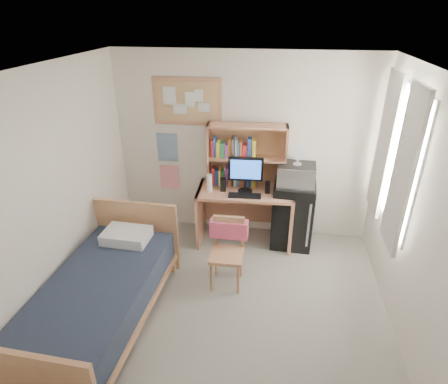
# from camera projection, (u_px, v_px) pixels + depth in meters

# --- Properties ---
(floor) EXTENTS (3.60, 4.20, 0.02)m
(floor) POSITION_uv_depth(u_px,v_px,m) (220.00, 332.00, 3.95)
(floor) COLOR gray
(floor) RESTS_ON ground
(ceiling) EXTENTS (3.60, 4.20, 0.02)m
(ceiling) POSITION_uv_depth(u_px,v_px,m) (219.00, 77.00, 2.79)
(ceiling) COLOR white
(ceiling) RESTS_ON wall_back
(wall_back) EXTENTS (3.60, 0.04, 2.60)m
(wall_back) POSITION_uv_depth(u_px,v_px,m) (244.00, 148.00, 5.23)
(wall_back) COLOR white
(wall_back) RESTS_ON floor
(wall_left) EXTENTS (0.04, 4.20, 2.60)m
(wall_left) POSITION_uv_depth(u_px,v_px,m) (36.00, 211.00, 3.61)
(wall_left) COLOR white
(wall_left) RESTS_ON floor
(wall_right) EXTENTS (0.04, 4.20, 2.60)m
(wall_right) POSITION_uv_depth(u_px,v_px,m) (432.00, 242.00, 3.12)
(wall_right) COLOR white
(wall_right) RESTS_ON floor
(window_unit) EXTENTS (0.10, 1.40, 1.70)m
(window_unit) POSITION_uv_depth(u_px,v_px,m) (396.00, 157.00, 4.06)
(window_unit) COLOR white
(window_unit) RESTS_ON wall_right
(curtain_left) EXTENTS (0.04, 0.55, 1.70)m
(curtain_left) POSITION_uv_depth(u_px,v_px,m) (403.00, 172.00, 3.71)
(curtain_left) COLOR silver
(curtain_left) RESTS_ON wall_right
(curtain_right) EXTENTS (0.04, 0.55, 1.70)m
(curtain_right) POSITION_uv_depth(u_px,v_px,m) (385.00, 145.00, 4.42)
(curtain_right) COLOR silver
(curtain_right) RESTS_ON wall_right
(bulletin_board) EXTENTS (0.94, 0.03, 0.64)m
(bulletin_board) POSITION_uv_depth(u_px,v_px,m) (187.00, 102.00, 5.04)
(bulletin_board) COLOR tan
(bulletin_board) RESTS_ON wall_back
(poster_wave) EXTENTS (0.30, 0.01, 0.42)m
(poster_wave) POSITION_uv_depth(u_px,v_px,m) (167.00, 147.00, 5.39)
(poster_wave) COLOR #235B8F
(poster_wave) RESTS_ON wall_back
(poster_japan) EXTENTS (0.28, 0.01, 0.36)m
(poster_japan) POSITION_uv_depth(u_px,v_px,m) (170.00, 177.00, 5.59)
(poster_japan) COLOR #E8293E
(poster_japan) RESTS_ON wall_back
(desk) EXTENTS (1.34, 0.72, 0.82)m
(desk) POSITION_uv_depth(u_px,v_px,m) (245.00, 216.00, 5.30)
(desk) COLOR tan
(desk) RESTS_ON floor
(desk_chair) EXTENTS (0.43, 0.43, 0.85)m
(desk_chair) POSITION_uv_depth(u_px,v_px,m) (227.00, 255.00, 4.44)
(desk_chair) COLOR tan
(desk_chair) RESTS_ON floor
(mini_fridge) EXTENTS (0.58, 0.58, 0.94)m
(mini_fridge) POSITION_uv_depth(u_px,v_px,m) (293.00, 214.00, 5.23)
(mini_fridge) COLOR black
(mini_fridge) RESTS_ON floor
(bed) EXTENTS (1.11, 2.10, 0.57)m
(bed) POSITION_uv_depth(u_px,v_px,m) (100.00, 302.00, 3.93)
(bed) COLOR #1B2231
(bed) RESTS_ON floor
(hutch) EXTENTS (1.08, 0.32, 0.87)m
(hutch) POSITION_uv_depth(u_px,v_px,m) (247.00, 156.00, 5.06)
(hutch) COLOR tan
(hutch) RESTS_ON desk
(monitor) EXTENTS (0.46, 0.06, 0.49)m
(monitor) POSITION_uv_depth(u_px,v_px,m) (246.00, 175.00, 4.96)
(monitor) COLOR black
(monitor) RESTS_ON desk
(keyboard) EXTENTS (0.44, 0.16, 0.02)m
(keyboard) POSITION_uv_depth(u_px,v_px,m) (245.00, 196.00, 4.94)
(keyboard) COLOR black
(keyboard) RESTS_ON desk
(speaker_left) EXTENTS (0.08, 0.08, 0.18)m
(speaker_left) POSITION_uv_depth(u_px,v_px,m) (223.00, 185.00, 5.06)
(speaker_left) COLOR black
(speaker_left) RESTS_ON desk
(speaker_right) EXTENTS (0.07, 0.07, 0.16)m
(speaker_right) POSITION_uv_depth(u_px,v_px,m) (268.00, 187.00, 5.01)
(speaker_right) COLOR black
(speaker_right) RESTS_ON desk
(water_bottle) EXTENTS (0.08, 0.08, 0.25)m
(water_bottle) POSITION_uv_depth(u_px,v_px,m) (209.00, 183.00, 5.02)
(water_bottle) COLOR white
(water_bottle) RESTS_ON desk
(hoodie) EXTENTS (0.46, 0.14, 0.22)m
(hoodie) POSITION_uv_depth(u_px,v_px,m) (229.00, 229.00, 4.51)
(hoodie) COLOR #EC5A7C
(hoodie) RESTS_ON desk_chair
(microwave) EXTENTS (0.50, 0.39, 0.28)m
(microwave) POSITION_uv_depth(u_px,v_px,m) (296.00, 174.00, 4.95)
(microwave) COLOR silver
(microwave) RESTS_ON mini_fridge
(desk_fan) EXTENTS (0.23, 0.23, 0.27)m
(desk_fan) POSITION_uv_depth(u_px,v_px,m) (298.00, 155.00, 4.82)
(desk_fan) COLOR white
(desk_fan) RESTS_ON microwave
(pillow) EXTENTS (0.55, 0.40, 0.13)m
(pillow) POSITION_uv_depth(u_px,v_px,m) (127.00, 236.00, 4.44)
(pillow) COLOR white
(pillow) RESTS_ON bed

